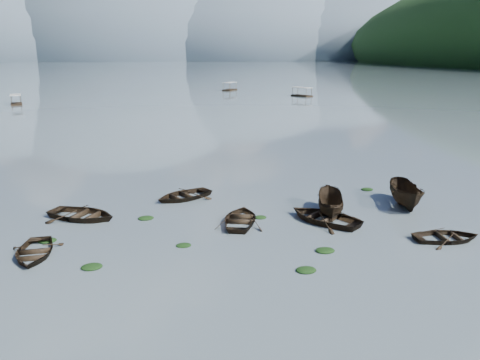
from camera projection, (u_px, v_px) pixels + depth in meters
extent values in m
plane|color=slate|center=(287.00, 291.00, 21.08)|extent=(2400.00, 2400.00, 0.00)
ellipsoid|color=#475666|center=(9.00, 60.00, 832.29)|extent=(520.00, 520.00, 280.00)
ellipsoid|color=#475666|center=(124.00, 60.00, 866.21)|extent=(520.00, 520.00, 340.00)
ellipsoid|color=#475666|center=(231.00, 59.00, 900.13)|extent=(520.00, 520.00, 260.00)
ellipsoid|color=#475666|center=(320.00, 59.00, 930.67)|extent=(520.00, 520.00, 220.00)
imported|color=black|center=(34.00, 255.00, 24.79)|extent=(2.99, 4.06, 0.81)
imported|color=black|center=(241.00, 222.00, 29.65)|extent=(4.15, 4.97, 0.88)
imported|color=black|center=(324.00, 221.00, 29.84)|extent=(5.72, 5.95, 1.00)
imported|color=black|center=(447.00, 240.00, 26.82)|extent=(4.03, 3.02, 0.79)
imported|color=black|center=(405.00, 206.00, 32.92)|extent=(3.08, 5.27, 1.92)
imported|color=black|center=(82.00, 219.00, 30.36)|extent=(5.72, 5.21, 0.97)
imported|color=black|center=(184.00, 199.00, 34.56)|extent=(5.32, 4.83, 0.90)
imported|color=black|center=(329.00, 214.00, 31.19)|extent=(2.84, 4.65, 1.69)
ellipsoid|color=black|center=(92.00, 268.00, 23.36)|extent=(1.06, 0.87, 0.23)
ellipsoid|color=black|center=(184.00, 246.00, 26.02)|extent=(0.86, 0.68, 0.19)
ellipsoid|color=black|center=(306.00, 271.00, 23.02)|extent=(1.03, 0.82, 0.22)
ellipsoid|color=black|center=(260.00, 218.00, 30.48)|extent=(0.83, 0.70, 0.18)
ellipsoid|color=black|center=(325.00, 251.00, 25.32)|extent=(1.06, 0.84, 0.22)
ellipsoid|color=black|center=(47.00, 241.00, 26.65)|extent=(1.03, 0.83, 0.22)
ellipsoid|color=black|center=(146.00, 219.00, 30.31)|extent=(1.02, 0.85, 0.21)
ellipsoid|color=black|center=(367.00, 190.00, 36.74)|extent=(0.97, 0.77, 0.21)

